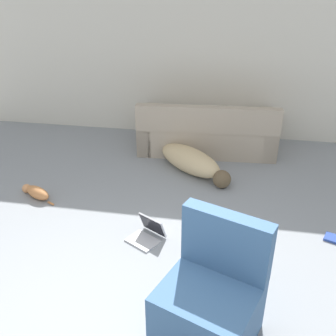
{
  "coord_description": "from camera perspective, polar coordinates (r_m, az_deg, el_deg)",
  "views": [
    {
      "loc": [
        0.76,
        -1.48,
        2.28
      ],
      "look_at": [
        0.17,
        1.86,
        0.56
      ],
      "focal_mm": 40.0,
      "sensor_mm": 36.0,
      "label": 1
    }
  ],
  "objects": [
    {
      "name": "dog",
      "position": [
        4.88,
        3.67,
        1.02
      ],
      "size": [
        1.2,
        1.05,
        0.31
      ],
      "rotation": [
        0.0,
        0.0,
        5.58
      ],
      "color": "tan",
      "rests_on": "ground_plane"
    },
    {
      "name": "book_blue",
      "position": [
        4.05,
        24.22,
        -9.87
      ],
      "size": [
        0.25,
        0.21,
        0.02
      ],
      "rotation": [
        0.0,
        0.0,
        -0.4
      ],
      "color": "#28428E",
      "rests_on": "ground_plane"
    },
    {
      "name": "wall_back",
      "position": [
        5.9,
        2.61,
        16.99
      ],
      "size": [
        7.09,
        0.06,
        2.53
      ],
      "color": "beige",
      "rests_on": "ground_plane"
    },
    {
      "name": "couch",
      "position": [
        5.52,
        5.92,
        5.27
      ],
      "size": [
        2.0,
        0.99,
        0.76
      ],
      "rotation": [
        0.0,
        0.0,
        3.21
      ],
      "color": "tan",
      "rests_on": "ground_plane"
    },
    {
      "name": "cat",
      "position": [
        4.61,
        -19.46,
        -3.49
      ],
      "size": [
        0.52,
        0.31,
        0.14
      ],
      "rotation": [
        0.0,
        0.0,
        2.68
      ],
      "color": "#BC7A47",
      "rests_on": "ground_plane"
    },
    {
      "name": "laptop_open",
      "position": [
        3.71,
        -3.0,
        -9.65
      ],
      "size": [
        0.4,
        0.4,
        0.22
      ],
      "rotation": [
        0.0,
        0.0,
        -0.51
      ],
      "color": "#B7B7BC",
      "rests_on": "ground_plane"
    },
    {
      "name": "side_chair",
      "position": [
        2.74,
        6.52,
        -19.52
      ],
      "size": [
        0.8,
        0.78,
        0.9
      ],
      "rotation": [
        0.0,
        0.0,
        5.92
      ],
      "color": "#385B84",
      "rests_on": "ground_plane"
    }
  ]
}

